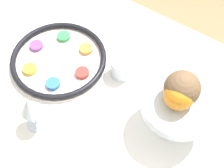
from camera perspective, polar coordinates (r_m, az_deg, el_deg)
name	(u,v)px	position (r m, az deg, el deg)	size (l,w,h in m)	color
dining_table	(124,155)	(1.32, 2.15, -12.90)	(1.49, 0.89, 0.72)	white
seder_plate	(59,59)	(1.10, -9.72, 4.48)	(0.33, 0.33, 0.03)	silver
wine_glass	(30,107)	(0.91, -14.78, -4.11)	(0.07, 0.07, 0.14)	silver
fruit_stand	(178,107)	(0.90, 11.92, -4.15)	(0.21, 0.21, 0.13)	silver
orange_fruit	(179,94)	(0.84, 12.24, -1.89)	(0.09, 0.09, 0.09)	orange
coconut	(182,88)	(0.85, 12.70, -0.78)	(0.10, 0.10, 0.10)	brown
cup_far	(122,67)	(1.04, 1.86, 3.17)	(0.08, 0.08, 0.07)	silver
fork_left	(111,17)	(1.24, -0.22, 12.07)	(0.06, 0.19, 0.01)	silver
fork_right	(117,21)	(1.23, 0.95, 11.50)	(0.06, 0.19, 0.01)	silver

